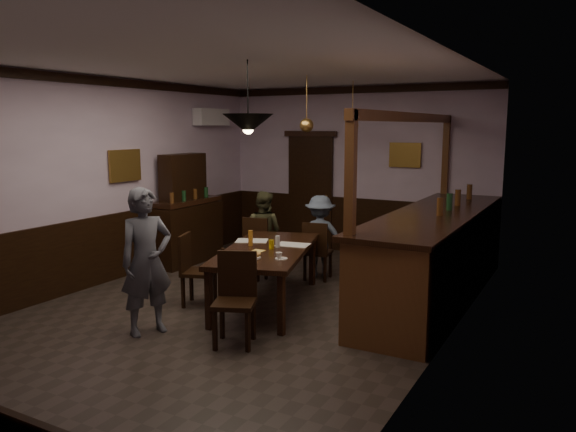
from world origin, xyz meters
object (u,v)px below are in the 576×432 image
Objects in this scene: person_standing at (146,261)px; bar_counter at (435,253)px; chair_far_left at (258,244)px; chair_near at (236,294)px; dining_table at (267,253)px; person_seated_right at (320,236)px; pendant_brass_mid at (307,125)px; soda_can at (271,244)px; chair_side at (193,266)px; person_seated_left at (263,232)px; pendant_iron at (248,124)px; pendant_brass_far at (352,126)px; coffee_cup at (279,255)px; chair_far_right at (317,248)px; sideboard at (186,219)px.

bar_counter is (2.47, 2.81, -0.20)m from person_standing.
chair_near is at bearing 107.22° from chair_far_left.
dining_table is 2.45× the size of chair_near.
dining_table is 1.46× the size of person_standing.
person_seated_right is 1.54× the size of pendant_brass_mid.
bar_counter is at bearing 37.91° from soda_can.
chair_far_left is 1.15× the size of pendant_brass_mid.
person_seated_left is (-0.05, 1.82, 0.14)m from chair_side.
chair_near is 1.85m from pendant_iron.
pendant_brass_mid is at bearing -178.15° from chair_far_left.
pendant_brass_far is (0.15, 0.85, 1.67)m from person_seated_right.
soda_can is at bearing 100.82° from pendant_iron.
person_seated_right is at bearing 85.89° from coffee_cup.
dining_table is at bearing 119.88° from person_seated_left.
dining_table is at bearing 117.20° from chair_far_left.
coffee_cup is 0.10× the size of pendant_brass_far.
pendant_brass_mid reaches higher than bar_counter.
chair_far_right is 0.95m from person_seated_left.
person_seated_left is 1.70m from soda_can.
bar_counter is at bearing -0.06° from sideboard.
dining_table is 0.16m from soda_can.
person_seated_left reaches higher than dining_table.
person_seated_right is at bearing -84.84° from chair_far_right.
pendant_brass_mid is at bearing -2.09° from sideboard.
chair_near is (0.32, -2.62, 0.05)m from chair_far_right.
pendant_brass_mid is (0.76, 1.70, 1.79)m from chair_side.
sideboard is at bearing 130.85° from coffee_cup.
person_seated_left reaches higher than chair_far_right.
dining_table is at bearing 77.99° from chair_far_right.
sideboard is 2.26× the size of pendant_brass_far.
pendant_brass_mid is (-0.44, 2.50, 1.76)m from chair_near.
dining_table is 1.37m from chair_far_right.
soda_can is 0.03× the size of bar_counter.
sideboard is (-1.57, 0.23, 0.22)m from chair_far_left.
coffee_cup is 0.10× the size of pendant_iron.
chair_near is at bearing 73.33° from person_seated_right.
dining_table is 1.61m from person_seated_left.
person_seated_right reaches higher than dining_table.
person_seated_right is 15.60× the size of coffee_cup.
soda_can is 0.15× the size of pendant_brass_mid.
person_standing reaches higher than soda_can.
sideboard is 0.42× the size of bar_counter.
chair_near reaches higher than dining_table.
person_seated_left is 1.84m from pendant_brass_mid.
person_standing is 1.50m from coffee_cup.
person_seated_left is at bearing -132.40° from pendant_brass_far.
pendant_iron reaches higher than dining_table.
chair_near is at bearing -119.41° from bar_counter.
chair_far_left is 0.96m from person_seated_right.
coffee_cup is (1.33, -1.83, 0.15)m from person_seated_left.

